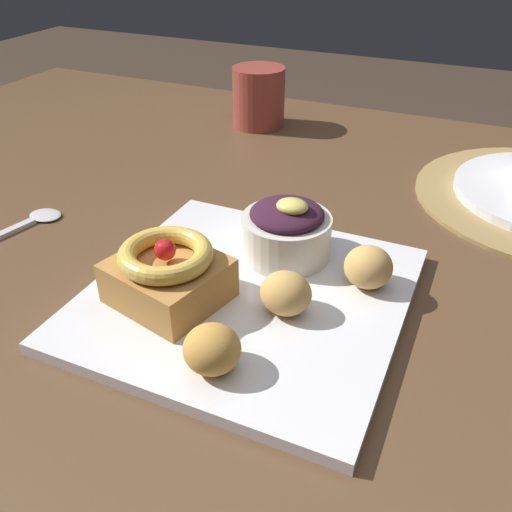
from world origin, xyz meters
TOP-DOWN VIEW (x-y plane):
  - dining_table at (0.00, 0.00)m, footprint 1.51×0.92m
  - front_plate at (0.01, -0.15)m, footprint 0.29×0.29m
  - cake_slice at (-0.05, -0.19)m, footprint 0.11×0.11m
  - berry_ramekin at (0.02, -0.08)m, footprint 0.09×0.09m
  - fritter_front at (0.03, -0.25)m, footprint 0.05×0.04m
  - fritter_middle at (0.05, -0.16)m, footprint 0.05×0.04m
  - fritter_back at (0.11, -0.09)m, footprint 0.05×0.04m
  - spoon at (-0.29, -0.13)m, footprint 0.05×0.13m
  - coffee_mug at (-0.18, 0.30)m, footprint 0.09×0.09m

SIDE VIEW (x-z plane):
  - dining_table at x=0.00m, z-range 0.28..1.01m
  - spoon at x=-0.29m, z-range 0.73..0.73m
  - front_plate at x=0.01m, z-range 0.73..0.74m
  - fritter_front at x=0.03m, z-range 0.74..0.78m
  - fritter_middle at x=0.05m, z-range 0.74..0.78m
  - fritter_back at x=0.11m, z-range 0.74..0.78m
  - cake_slice at x=-0.05m, z-range 0.74..0.80m
  - berry_ramekin at x=0.02m, z-range 0.74..0.80m
  - coffee_mug at x=-0.18m, z-range 0.73..0.83m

